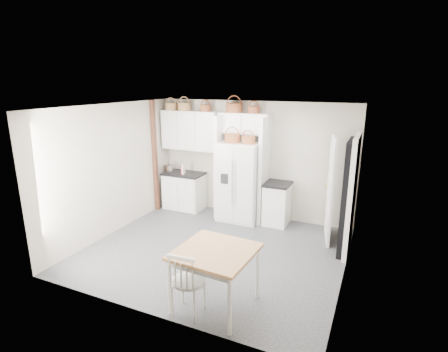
% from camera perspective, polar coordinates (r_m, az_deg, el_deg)
% --- Properties ---
extents(floor, '(4.50, 4.50, 0.00)m').
position_cam_1_polar(floor, '(6.57, -1.52, -12.03)').
color(floor, '#272830').
rests_on(floor, ground).
extents(ceiling, '(4.50, 4.50, 0.00)m').
position_cam_1_polar(ceiling, '(5.85, -1.70, 11.23)').
color(ceiling, white).
rests_on(ceiling, wall_back).
extents(wall_back, '(4.50, 0.00, 4.50)m').
position_cam_1_polar(wall_back, '(7.87, 4.78, 2.65)').
color(wall_back, '#B4A795').
rests_on(wall_back, floor).
extents(wall_left, '(0.00, 4.00, 4.00)m').
position_cam_1_polar(wall_left, '(7.32, -17.65, 1.01)').
color(wall_left, '#B4A795').
rests_on(wall_left, floor).
extents(wall_right, '(0.00, 4.00, 4.00)m').
position_cam_1_polar(wall_right, '(5.53, 19.92, -3.72)').
color(wall_right, '#B4A795').
rests_on(wall_right, floor).
extents(refrigerator, '(0.90, 0.73, 1.75)m').
position_cam_1_polar(refrigerator, '(7.68, 2.67, -0.92)').
color(refrigerator, silver).
rests_on(refrigerator, floor).
extents(base_cab_left, '(0.92, 0.58, 0.85)m').
position_cam_1_polar(base_cab_left, '(8.52, -6.49, -2.51)').
color(base_cab_left, white).
rests_on(base_cab_left, floor).
extents(base_cab_right, '(0.50, 0.60, 0.88)m').
position_cam_1_polar(base_cab_right, '(7.64, 8.65, -4.59)').
color(base_cab_right, white).
rests_on(base_cab_right, floor).
extents(dining_table, '(1.06, 1.06, 0.83)m').
position_cam_1_polar(dining_table, '(4.96, -1.42, -16.30)').
color(dining_table, brown).
rests_on(dining_table, floor).
extents(windsor_chair, '(0.49, 0.45, 0.95)m').
position_cam_1_polar(windsor_chair, '(4.80, -5.89, -16.72)').
color(windsor_chair, white).
rests_on(windsor_chair, floor).
extents(counter_left, '(0.96, 0.62, 0.04)m').
position_cam_1_polar(counter_left, '(8.40, -6.58, 0.38)').
color(counter_left, black).
rests_on(counter_left, base_cab_left).
extents(counter_right, '(0.54, 0.64, 0.04)m').
position_cam_1_polar(counter_right, '(7.50, 8.79, -1.28)').
color(counter_right, black).
rests_on(counter_right, base_cab_right).
extents(toaster, '(0.26, 0.16, 0.18)m').
position_cam_1_polar(toaster, '(8.50, -8.94, 1.22)').
color(toaster, silver).
rests_on(toaster, counter_left).
extents(cookbook_red, '(0.05, 0.15, 0.21)m').
position_cam_1_polar(cookbook_red, '(8.29, -6.75, 1.08)').
color(cookbook_red, maroon).
rests_on(cookbook_red, counter_left).
extents(cookbook_cream, '(0.06, 0.16, 0.23)m').
position_cam_1_polar(cookbook_cream, '(8.27, -6.62, 1.13)').
color(cookbook_cream, silver).
rests_on(cookbook_cream, counter_left).
extents(basket_upper_a, '(0.28, 0.28, 0.16)m').
position_cam_1_polar(basket_upper_a, '(8.44, -8.63, 11.14)').
color(basket_upper_a, olive).
rests_on(basket_upper_a, upper_cabinet).
extents(basket_upper_b, '(0.31, 0.31, 0.18)m').
position_cam_1_polar(basket_upper_b, '(8.26, -6.51, 11.20)').
color(basket_upper_b, olive).
rests_on(basket_upper_b, upper_cabinet).
extents(basket_upper_c, '(0.25, 0.25, 0.14)m').
position_cam_1_polar(basket_upper_c, '(7.99, -3.06, 11.01)').
color(basket_upper_c, maroon).
rests_on(basket_upper_c, upper_cabinet).
extents(basket_bridge_a, '(0.36, 0.36, 0.20)m').
position_cam_1_polar(basket_bridge_a, '(7.69, 1.65, 11.08)').
color(basket_bridge_a, maroon).
rests_on(basket_bridge_a, bridge_cabinet).
extents(basket_bridge_b, '(0.25, 0.25, 0.14)m').
position_cam_1_polar(basket_bridge_b, '(7.53, 4.85, 10.72)').
color(basket_bridge_b, maroon).
rests_on(basket_bridge_b, bridge_cabinet).
extents(basket_fridge_a, '(0.34, 0.34, 0.18)m').
position_cam_1_polar(basket_fridge_a, '(7.43, 1.37, 6.18)').
color(basket_fridge_a, maroon).
rests_on(basket_fridge_a, refrigerator).
extents(basket_fridge_b, '(0.29, 0.29, 0.15)m').
position_cam_1_polar(basket_fridge_b, '(7.30, 3.99, 5.88)').
color(basket_fridge_b, maroon).
rests_on(basket_fridge_b, refrigerator).
extents(upper_cabinet, '(1.40, 0.34, 0.90)m').
position_cam_1_polar(upper_cabinet, '(8.24, -5.49, 7.43)').
color(upper_cabinet, white).
rests_on(upper_cabinet, wall_back).
extents(bridge_cabinet, '(1.12, 0.34, 0.45)m').
position_cam_1_polar(bridge_cabinet, '(7.63, 3.41, 8.56)').
color(bridge_cabinet, white).
rests_on(bridge_cabinet, wall_back).
extents(fridge_panel_left, '(0.08, 0.60, 2.30)m').
position_cam_1_polar(fridge_panel_left, '(7.88, -0.51, 1.59)').
color(fridge_panel_left, white).
rests_on(fridge_panel_left, floor).
extents(fridge_panel_right, '(0.08, 0.60, 2.30)m').
position_cam_1_polar(fridge_panel_right, '(7.52, 6.56, 0.83)').
color(fridge_panel_right, white).
rests_on(fridge_panel_right, floor).
extents(trim_post, '(0.09, 0.09, 2.60)m').
position_cam_1_polar(trim_post, '(8.31, -11.23, 3.08)').
color(trim_post, '#472312').
rests_on(trim_post, floor).
extents(doorway_void, '(0.18, 0.85, 2.05)m').
position_cam_1_polar(doorway_void, '(6.57, 19.70, -3.27)').
color(doorway_void, black).
rests_on(doorway_void, floor).
extents(door_slab, '(0.21, 0.79, 2.05)m').
position_cam_1_polar(door_slab, '(6.92, 16.99, -2.12)').
color(door_slab, white).
rests_on(door_slab, floor).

